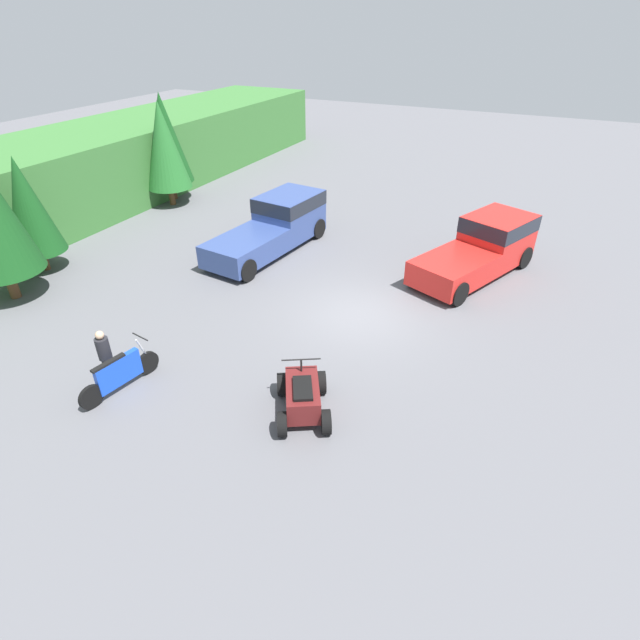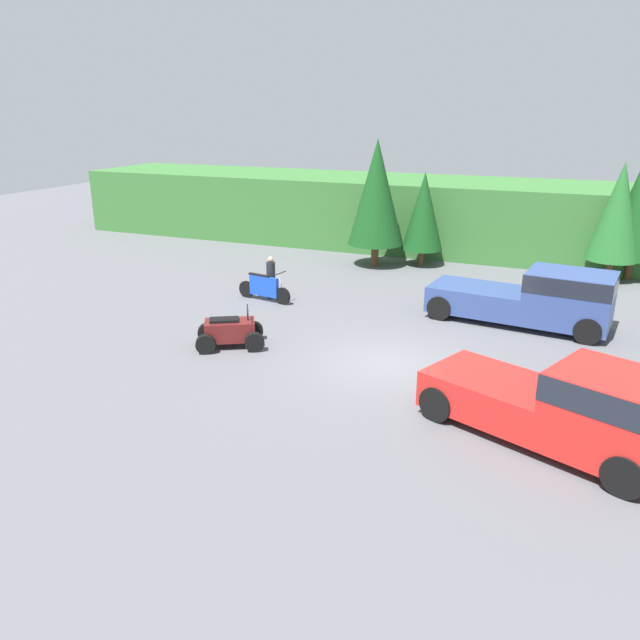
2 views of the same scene
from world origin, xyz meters
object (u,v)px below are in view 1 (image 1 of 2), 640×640
at_px(quad_atv, 303,397).
at_px(rider_person, 105,356).
at_px(pickup_truck_second, 276,223).
at_px(pickup_truck_red, 483,246).
at_px(dirt_bike, 119,374).

relative_size(quad_atv, rider_person, 1.47).
bearing_deg(pickup_truck_second, pickup_truck_red, -74.19).
bearing_deg(rider_person, quad_atv, -67.30).
distance_m(pickup_truck_red, pickup_truck_second, 8.10).
height_order(dirt_bike, rider_person, rider_person).
relative_size(pickup_truck_second, dirt_bike, 2.59).
relative_size(pickup_truck_red, quad_atv, 2.39).
xyz_separation_m(pickup_truck_second, rider_person, (-9.62, -0.45, -0.15)).
distance_m(pickup_truck_second, dirt_bike, 9.75).
xyz_separation_m(pickup_truck_red, pickup_truck_second, (-1.25, 8.00, 0.00)).
bearing_deg(rider_person, dirt_bike, -89.62).
relative_size(pickup_truck_second, rider_person, 3.73).
relative_size(dirt_bike, quad_atv, 0.98).
height_order(pickup_truck_red, rider_person, pickup_truck_red).
bearing_deg(rider_person, pickup_truck_red, -25.04).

